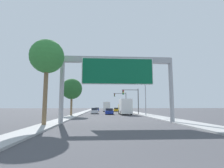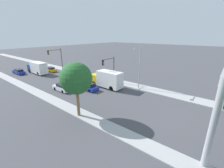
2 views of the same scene
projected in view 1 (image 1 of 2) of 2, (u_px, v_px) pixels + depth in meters
The scene contains 14 objects.
sidewalk_right at pixel (128, 111), 62.07m from camera, with size 3.00×120.00×0.15m.
median_strip_left at pixel (86, 111), 61.12m from camera, with size 2.00×120.00×0.15m.
sign_gantry at pixel (118, 72), 20.60m from camera, with size 13.41×0.73×7.79m.
car_mid_right at pixel (95, 111), 44.40m from camera, with size 1.77×4.25×1.48m.
car_far_left at pixel (97, 109), 65.18m from camera, with size 1.72×4.80×1.38m.
car_near_center at pixel (109, 111), 41.06m from camera, with size 1.83×4.47×1.42m.
car_mid_left at pixel (116, 110), 61.35m from camera, with size 1.77×4.27×1.36m.
truck_box_primary at pixel (106, 107), 61.52m from camera, with size 2.33×7.64×3.31m.
truck_box_secondary at pixel (125, 107), 39.45m from camera, with size 2.38×7.34×3.49m.
traffic_light_near_intersection at pixel (133, 97), 40.63m from camera, with size 3.94×0.32×5.99m.
traffic_light_mid_block at pixel (122, 99), 60.48m from camera, with size 4.43×0.32×6.57m.
palm_tree_foreground at pixel (47, 57), 17.92m from camera, with size 3.47×3.47×8.77m.
palm_tree_background at pixel (72, 89), 34.65m from camera, with size 4.09×4.09×7.38m.
street_lamp_right at pixel (144, 91), 34.55m from camera, with size 2.53×0.28×8.42m.
Camera 1 is at (-1.94, -2.30, 1.98)m, focal length 28.00 mm.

